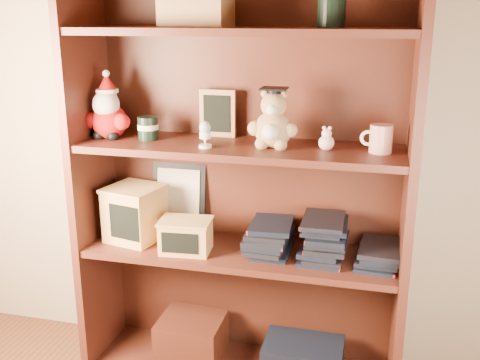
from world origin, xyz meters
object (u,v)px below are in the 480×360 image
Objects in this scene: teacher_mug at (380,139)px; bookcase at (243,187)px; grad_teddy_bear at (273,124)px; treats_box at (135,213)px.

bookcase is at bearing 173.99° from teacher_mug.
bookcase is at bearing 154.83° from grad_teddy_bear.
grad_teddy_bear reaches higher than treats_box.
grad_teddy_bear is at bearing -25.17° from bookcase.
treats_box is (-0.42, -0.05, -0.12)m from bookcase.
bookcase is 6.89× the size of treats_box.
bookcase reaches higher than teacher_mug.
treats_box is at bearing 179.42° from grad_teddy_bear.
grad_teddy_bear is 1.98× the size of teacher_mug.
bookcase reaches higher than grad_teddy_bear.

